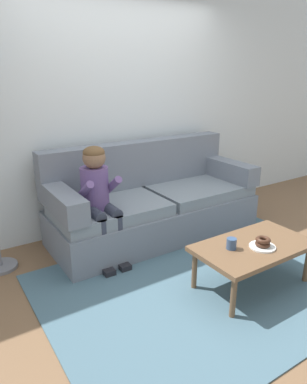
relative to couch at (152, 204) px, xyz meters
name	(u,v)px	position (x,y,z in m)	size (l,w,h in m)	color
ground	(193,268)	(-0.10, -0.85, -0.35)	(10.00, 10.00, 0.00)	brown
wall_back	(119,103)	(-0.10, 0.55, 1.05)	(8.00, 0.10, 2.80)	silver
area_rug	(212,280)	(-0.10, -1.10, -0.35)	(2.83, 1.99, 0.01)	#476675
couch	(152,204)	(0.00, 0.00, 0.00)	(2.26, 0.90, 1.00)	slate
coffee_table	(254,249)	(0.14, -1.33, -0.01)	(0.99, 0.56, 0.39)	brown
person_child	(99,193)	(-0.73, -0.21, 0.32)	(0.34, 0.58, 1.10)	#664C84
plate	(262,247)	(0.15, -1.40, 0.04)	(0.21, 0.21, 0.01)	white
donut	(263,244)	(0.15, -1.40, 0.07)	(0.12, 0.12, 0.04)	#422619
donut_second	(263,240)	(0.15, -1.40, 0.10)	(0.12, 0.12, 0.04)	#422619
mug	(231,244)	(-0.07, -1.28, 0.08)	(0.08, 0.08, 0.09)	#334C72
toy_controller	(236,254)	(0.40, -0.90, -0.33)	(0.23, 0.09, 0.05)	blue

